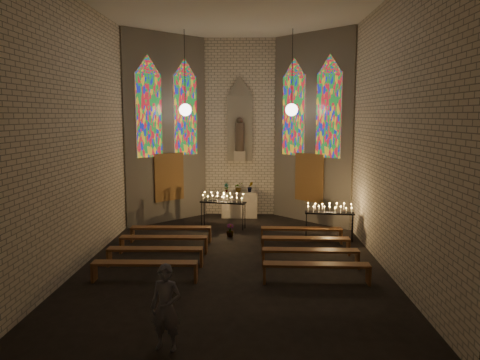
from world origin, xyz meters
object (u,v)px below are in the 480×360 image
Objects in this scene: votive_stand_right at (330,210)px; altar at (240,205)px; votive_stand_left at (223,200)px; visitor at (166,307)px; aisle_flower_pot at (230,230)px.

altar is at bearing 137.98° from votive_stand_right.
votive_stand_left reaches higher than altar.
visitor reaches higher than votive_stand_right.
aisle_flower_pot is at bearing 96.56° from visitor.
visitor is (-0.71, -7.55, 0.53)m from aisle_flower_pot.
votive_stand_left is at bearing -105.67° from altar.
votive_stand_left is at bearing 104.29° from aisle_flower_pot.
votive_stand_right is (3.22, -0.32, 0.77)m from aisle_flower_pot.
visitor is at bearing -95.36° from aisle_flower_pot.
votive_stand_left reaches higher than aisle_flower_pot.
aisle_flower_pot is 0.29× the size of visitor.
votive_stand_right is at bearing -48.64° from altar.
aisle_flower_pot is 3.32m from votive_stand_right.
visitor reaches higher than votive_stand_left.
votive_stand_right is (3.53, -1.53, -0.05)m from votive_stand_left.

